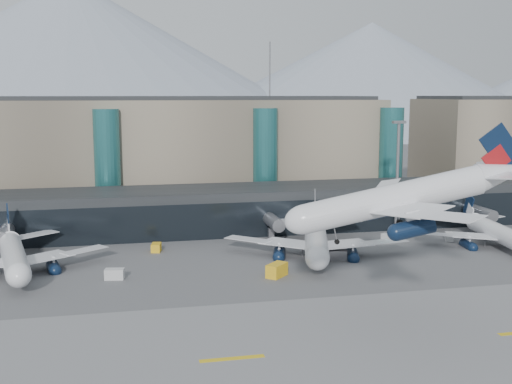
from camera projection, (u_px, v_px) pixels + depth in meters
ground at (345, 307)px, 96.11m from camera, size 900.00×900.00×0.00m
runway_strip at (387, 345)px, 81.63m from camera, size 400.00×40.00×0.04m
runway_markings at (387, 345)px, 81.63m from camera, size 128.00×1.00×0.02m
concourse at (260, 208)px, 151.07m from camera, size 170.00×27.00×10.00m
terminal_main at (145, 154)px, 175.33m from camera, size 130.00×30.00×31.00m
teal_towers at (188, 164)px, 162.24m from camera, size 116.40×19.40×46.00m
mountain_ridge at (183, 74)px, 459.34m from camera, size 910.00×400.00×110.00m
lightmast_mid at (397, 170)px, 146.62m from camera, size 3.00×1.20×25.60m
hero_jet at (417, 188)px, 85.34m from camera, size 34.91×34.94×11.34m
jet_parked_left at (12, 246)px, 115.76m from camera, size 35.13×35.80×11.53m
jet_parked_mid at (316, 230)px, 127.96m from camera, size 36.85×38.57×12.38m
jet_parked_right at (491, 225)px, 136.19m from camera, size 33.22×33.12×10.77m
veh_a at (115, 274)px, 110.46m from camera, size 3.52×2.37×1.83m
veh_b at (156, 248)px, 129.80m from camera, size 2.35×3.21×1.68m
veh_c at (338, 255)px, 123.25m from camera, size 3.92×2.95×1.94m
veh_d at (449, 237)px, 139.50m from camera, size 2.71×3.46×1.75m
veh_g at (388, 238)px, 139.10m from camera, size 2.67×3.06×1.54m
veh_h at (277, 270)px, 112.02m from camera, size 4.51×4.56×2.32m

